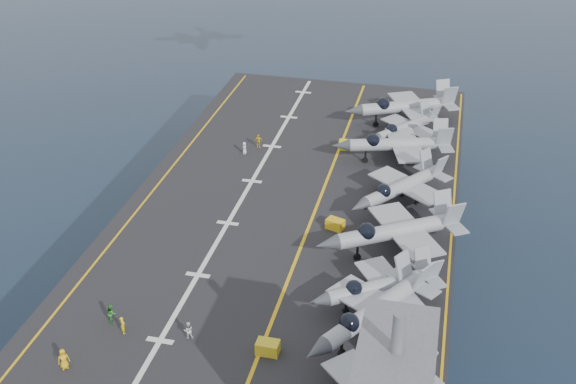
# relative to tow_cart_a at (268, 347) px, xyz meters

# --- Properties ---
(ground) EXTENTS (500.00, 500.00, 0.00)m
(ground) POSITION_rel_tow_cart_a_xyz_m (-3.69, 19.28, -11.00)
(ground) COLOR #142135
(ground) RESTS_ON ground
(hull) EXTENTS (36.00, 90.00, 10.00)m
(hull) POSITION_rel_tow_cart_a_xyz_m (-3.69, 19.28, -6.00)
(hull) COLOR #56595E
(hull) RESTS_ON ground
(flight_deck) EXTENTS (38.00, 92.00, 0.40)m
(flight_deck) POSITION_rel_tow_cart_a_xyz_m (-3.69, 19.28, -0.80)
(flight_deck) COLOR black
(flight_deck) RESTS_ON hull
(foul_line) EXTENTS (0.35, 90.00, 0.02)m
(foul_line) POSITION_rel_tow_cart_a_xyz_m (-0.69, 19.28, -0.58)
(foul_line) COLOR gold
(foul_line) RESTS_ON flight_deck
(landing_centerline) EXTENTS (0.50, 90.00, 0.02)m
(landing_centerline) POSITION_rel_tow_cart_a_xyz_m (-9.69, 19.28, -0.58)
(landing_centerline) COLOR silver
(landing_centerline) RESTS_ON flight_deck
(deck_edge_port) EXTENTS (0.25, 90.00, 0.02)m
(deck_edge_port) POSITION_rel_tow_cart_a_xyz_m (-20.69, 19.28, -0.58)
(deck_edge_port) COLOR gold
(deck_edge_port) RESTS_ON flight_deck
(deck_edge_stbd) EXTENTS (0.25, 90.00, 0.02)m
(deck_edge_stbd) POSITION_rel_tow_cart_a_xyz_m (14.81, 19.28, -0.58)
(deck_edge_stbd) COLOR gold
(deck_edge_stbd) RESTS_ON flight_deck
(fighter_jet_2) EXTENTS (16.63, 18.21, 5.26)m
(fighter_jet_2) POSITION_rel_tow_cart_a_xyz_m (8.50, 4.74, 2.04)
(fighter_jet_2) COLOR #8E959C
(fighter_jet_2) RESTS_ON flight_deck
(fighter_jet_3) EXTENTS (15.82, 14.64, 4.57)m
(fighter_jet_3) POSITION_rel_tow_cart_a_xyz_m (8.72, 8.93, 1.69)
(fighter_jet_3) COLOR gray
(fighter_jet_3) RESTS_ON flight_deck
(fighter_jet_4) EXTENTS (19.18, 17.50, 5.54)m
(fighter_jet_4) POSITION_rel_tow_cart_a_xyz_m (9.20, 18.04, 2.18)
(fighter_jet_4) COLOR gray
(fighter_jet_4) RESTS_ON flight_deck
(fighter_jet_5) EXTENTS (16.26, 17.19, 4.97)m
(fighter_jet_5) POSITION_rel_tow_cart_a_xyz_m (8.79, 27.98, 1.89)
(fighter_jet_5) COLOR gray
(fighter_jet_5) RESTS_ON flight_deck
(fighter_jet_6) EXTENTS (17.54, 14.07, 5.31)m
(fighter_jet_6) POSITION_rel_tow_cart_a_xyz_m (7.31, 38.78, 2.06)
(fighter_jet_6) COLOR gray
(fighter_jet_6) RESTS_ON flight_deck
(fighter_jet_7) EXTENTS (14.51, 15.19, 4.40)m
(fighter_jet_7) POSITION_rel_tow_cart_a_xyz_m (7.71, 45.15, 1.61)
(fighter_jet_7) COLOR gray
(fighter_jet_7) RESTS_ON flight_deck
(fighter_jet_8) EXTENTS (19.34, 16.82, 5.64)m
(fighter_jet_8) POSITION_rel_tow_cart_a_xyz_m (7.19, 51.11, 2.22)
(fighter_jet_8) COLOR #90969E
(fighter_jet_8) RESTS_ON flight_deck
(tow_cart_a) EXTENTS (2.00, 1.31, 1.19)m
(tow_cart_a) POSITION_rel_tow_cart_a_xyz_m (0.00, 0.00, 0.00)
(tow_cart_a) COLOR gold
(tow_cart_a) RESTS_ON flight_deck
(tow_cart_b) EXTENTS (2.21, 1.80, 1.14)m
(tow_cart_b) POSITION_rel_tow_cart_a_xyz_m (2.21, 20.99, -0.02)
(tow_cart_b) COLOR gold
(tow_cart_b) RESTS_ON flight_deck
(tow_cart_c) EXTENTS (2.02, 1.36, 1.18)m
(tow_cart_c) POSITION_rel_tow_cart_a_xyz_m (0.21, 40.89, -0.01)
(tow_cart_c) COLOR yellow
(tow_cart_c) RESTS_ON flight_deck
(crew_0) EXTENTS (1.40, 1.36, 1.96)m
(crew_0) POSITION_rel_tow_cart_a_xyz_m (-16.22, -5.72, 0.39)
(crew_0) COLOR #EAAF12
(crew_0) RESTS_ON flight_deck
(crew_1) EXTENTS (1.14, 1.24, 1.72)m
(crew_1) POSITION_rel_tow_cart_a_xyz_m (-13.29, -0.42, 0.27)
(crew_1) COLOR #FFDF07
(crew_1) RESTS_ON flight_deck
(crew_2) EXTENTS (1.29, 1.37, 1.90)m
(crew_2) POSITION_rel_tow_cart_a_xyz_m (-14.93, 0.78, 0.35)
(crew_2) COLOR #298A2C
(crew_2) RESTS_ON flight_deck
(crew_4) EXTENTS (1.36, 1.18, 1.91)m
(crew_4) POSITION_rel_tow_cart_a_xyz_m (-11.41, 38.59, 0.36)
(crew_4) COLOR yellow
(crew_4) RESTS_ON flight_deck
(crew_5) EXTENTS (0.89, 1.12, 1.65)m
(crew_5) POSITION_rel_tow_cart_a_xyz_m (-12.70, 36.38, 0.23)
(crew_5) COLOR silver
(crew_5) RESTS_ON flight_deck
(crew_7) EXTENTS (1.23, 1.06, 1.73)m
(crew_7) POSITION_rel_tow_cart_a_xyz_m (-7.33, 0.25, 0.27)
(crew_7) COLOR silver
(crew_7) RESTS_ON flight_deck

